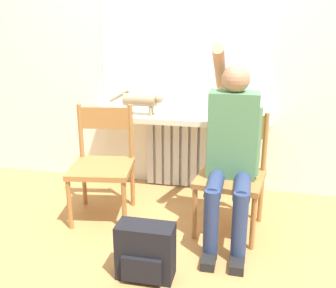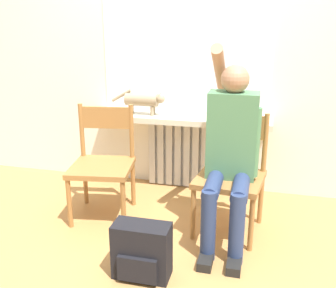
{
  "view_description": "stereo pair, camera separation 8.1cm",
  "coord_description": "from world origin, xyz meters",
  "px_view_note": "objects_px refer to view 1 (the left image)",
  "views": [
    {
      "loc": [
        0.61,
        -2.22,
        1.51
      ],
      "look_at": [
        0.0,
        0.57,
        0.59
      ],
      "focal_mm": 42.0,
      "sensor_mm": 36.0,
      "label": 1
    },
    {
      "loc": [
        0.69,
        -2.2,
        1.51
      ],
      "look_at": [
        0.0,
        0.57,
        0.59
      ],
      "focal_mm": 42.0,
      "sensor_mm": 36.0,
      "label": 2
    }
  ],
  "objects_px": {
    "chair_left": "(103,162)",
    "cat": "(142,100)",
    "chair_right": "(232,172)",
    "person": "(232,147)",
    "backpack": "(145,252)"
  },
  "relations": [
    {
      "from": "chair_right",
      "to": "cat",
      "type": "bearing_deg",
      "value": 153.24
    },
    {
      "from": "cat",
      "to": "backpack",
      "type": "distance_m",
      "value": 1.49
    },
    {
      "from": "chair_left",
      "to": "person",
      "type": "distance_m",
      "value": 1.02
    },
    {
      "from": "chair_right",
      "to": "backpack",
      "type": "distance_m",
      "value": 0.89
    },
    {
      "from": "chair_right",
      "to": "cat",
      "type": "height_order",
      "value": "cat"
    },
    {
      "from": "chair_left",
      "to": "backpack",
      "type": "relative_size",
      "value": 2.49
    },
    {
      "from": "person",
      "to": "cat",
      "type": "relative_size",
      "value": 2.76
    },
    {
      "from": "chair_left",
      "to": "cat",
      "type": "relative_size",
      "value": 1.76
    },
    {
      "from": "chair_right",
      "to": "cat",
      "type": "relative_size",
      "value": 1.76
    },
    {
      "from": "chair_left",
      "to": "cat",
      "type": "distance_m",
      "value": 0.7
    },
    {
      "from": "chair_left",
      "to": "person",
      "type": "bearing_deg",
      "value": -15.04
    },
    {
      "from": "chair_right",
      "to": "backpack",
      "type": "relative_size",
      "value": 2.49
    },
    {
      "from": "person",
      "to": "backpack",
      "type": "xyz_separation_m",
      "value": [
        -0.45,
        -0.61,
        -0.5
      ]
    },
    {
      "from": "chair_left",
      "to": "person",
      "type": "xyz_separation_m",
      "value": [
        0.99,
        -0.11,
        0.23
      ]
    },
    {
      "from": "chair_right",
      "to": "cat",
      "type": "distance_m",
      "value": 1.08
    }
  ]
}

